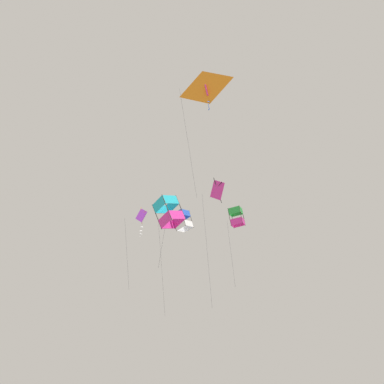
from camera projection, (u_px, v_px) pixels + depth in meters
The scene contains 6 objects.
kite_diamond_highest at pixel (141, 217), 36.26m from camera, with size 2.08×1.59×6.47m.
kite_box_far_centre at pixel (237, 217), 36.49m from camera, with size 2.09×1.69×6.44m.
kite_delta_mid_left at pixel (206, 88), 34.50m from camera, with size 4.04×3.44×9.53m.
kite_box_near_left at pixel (183, 221), 42.79m from camera, with size 3.79×3.53×9.19m.
kite_box_near_right at pixel (169, 212), 34.19m from camera, with size 1.86×2.42×5.64m.
kite_diamond_upper_right at pixel (217, 191), 35.84m from camera, with size 2.81×1.74×10.12m.
Camera 1 is at (-24.71, 12.32, 0.50)m, focal length 44.09 mm.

